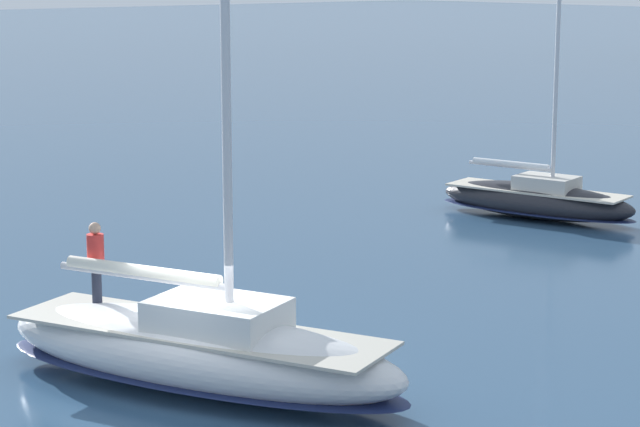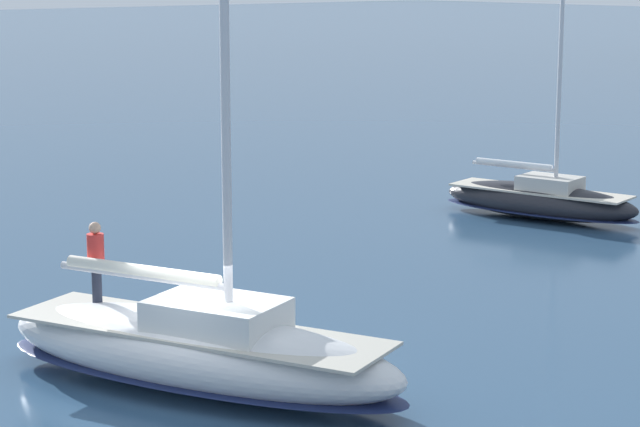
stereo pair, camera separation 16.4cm
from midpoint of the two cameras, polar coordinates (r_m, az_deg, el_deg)
ground_plane at (r=24.10m, az=-5.72°, el=-7.96°), size 400.00×400.00×0.00m
sailboat_main at (r=23.84m, az=-5.72°, el=-6.11°), size 8.98×5.58×11.98m
sailboat_moored_mid_channel at (r=40.29m, az=9.78°, el=0.67°), size 6.93×3.42×9.20m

